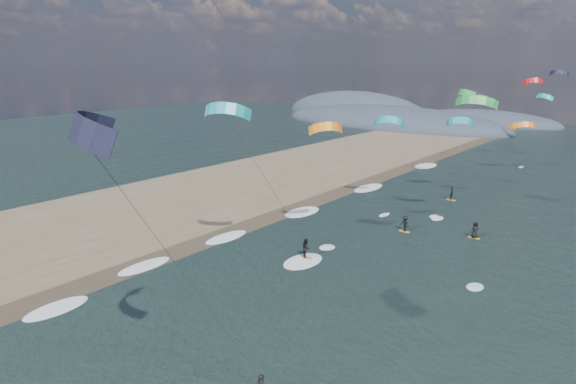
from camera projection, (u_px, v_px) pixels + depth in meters
The scene contains 9 objects.
ground at pixel (171, 350), 28.39m from camera, with size 260.00×260.00×0.00m, color black.
sand_strip at pixel (108, 223), 50.62m from camera, with size 26.00×240.00×0.00m, color brown.
wet_sand_strip at pixel (180, 251), 43.20m from camera, with size 3.00×240.00×0.00m, color #382D23.
coastal_hills at pixel (386, 120), 135.91m from camera, with size 80.00×41.00×15.00m.
kitesurfer_near_a at pixel (120, 198), 19.44m from camera, with size 7.70×9.02×15.17m.
kitesurfer_near_b at pixel (250, 158), 37.57m from camera, with size 7.11×8.87×14.11m.
far_kitesurfers at pixel (437, 218), 49.41m from camera, with size 7.86×14.71×1.71m.
bg_kite_field at pixel (492, 100), 65.69m from camera, with size 14.82×73.46×8.29m.
shoreline_surf at pixel (228, 239), 45.98m from camera, with size 2.40×79.40×0.11m.
Camera 1 is at (21.26, -14.65, 16.58)m, focal length 30.00 mm.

